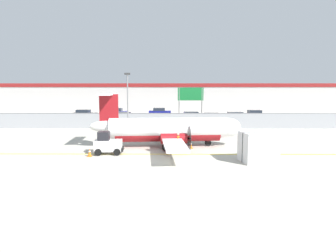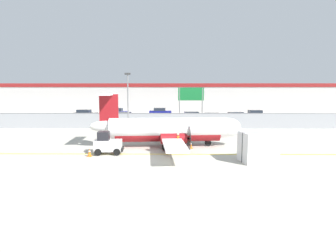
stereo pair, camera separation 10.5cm
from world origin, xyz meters
The scene contains 21 objects.
ground_plane centered at (0.00, 2.00, 0.00)m, with size 140.00×140.00×0.01m.
perimeter_fence centered at (0.00, 18.00, 1.12)m, with size 98.00×0.10×2.10m.
parking_lot_strip centered at (0.00, 29.50, 0.06)m, with size 98.00×17.00×0.12m.
background_building centered at (0.00, 47.99, 3.26)m, with size 91.00×8.10×6.50m.
commuter_airplane centered at (0.03, 5.29, 1.60)m, with size 14.05×16.08×4.92m.
baggage_tug centered at (-5.13, 1.98, 0.86)m, with size 2.40×1.52×1.88m.
ground_crew_worker centered at (0.65, 2.47, 0.95)m, with size 0.38×0.55×1.70m.
cargo_container centered at (6.43, -0.51, 1.10)m, with size 2.69×2.35×2.20m.
traffic_cone_near_left centered at (-6.40, 1.11, 0.31)m, with size 0.36×0.36×0.64m.
traffic_cone_near_right centered at (0.51, 7.42, 0.31)m, with size 0.36×0.36×0.64m.
traffic_cone_far_left centered at (1.84, 4.40, 0.31)m, with size 0.36×0.36×0.64m.
parked_car_0 centered at (-15.16, 30.17, 0.89)m, with size 4.34×2.30×1.58m.
parked_car_1 centered at (-10.19, 34.47, 0.89)m, with size 4.30×2.21×1.58m.
parked_car_2 centered at (-7.30, 24.60, 0.89)m, with size 4.28×2.16×1.58m.
parked_car_3 centered at (-2.02, 35.17, 0.89)m, with size 4.22×2.04×1.58m.
parked_car_4 centered at (3.19, 25.58, 0.89)m, with size 4.32×2.26×1.58m.
parked_car_5 centered at (6.15, 23.31, 0.89)m, with size 4.30×2.22×1.58m.
parked_car_6 centered at (10.36, 25.04, 0.89)m, with size 4.31×2.24×1.58m.
parked_car_7 centered at (14.43, 29.51, 0.89)m, with size 4.24×2.09×1.58m.
apron_light_pole centered at (-5.28, 15.02, 4.30)m, with size 0.70×0.30×7.27m.
highway_sign centered at (2.84, 20.00, 4.14)m, with size 3.60×0.14×5.50m.
Camera 1 is at (-0.00, -22.08, 5.35)m, focal length 32.00 mm.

